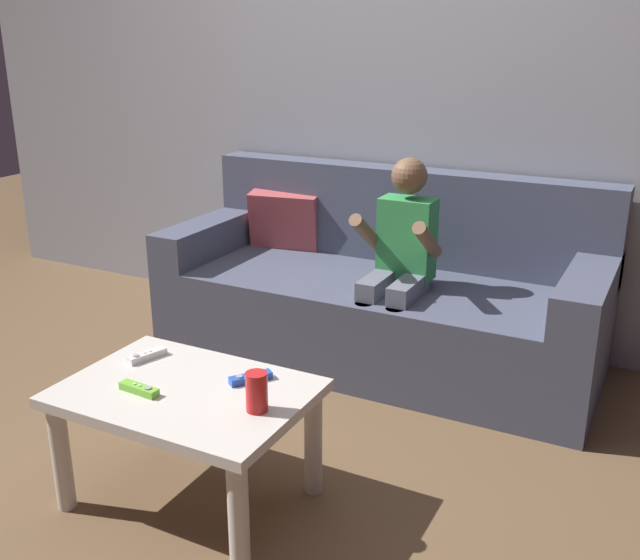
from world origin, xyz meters
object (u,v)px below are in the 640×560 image
at_px(couch, 380,296).
at_px(game_remote_lime_near_edge, 139,389).
at_px(game_remote_white_center, 146,356).
at_px(soda_can, 257,392).
at_px(coffee_table, 187,409).
at_px(person_seated_on_couch, 399,259).
at_px(game_remote_blue_far_corner, 251,378).

distance_m(couch, game_remote_lime_near_edge, 1.46).
height_order(game_remote_white_center, soda_can, soda_can).
xyz_separation_m(coffee_table, game_remote_white_center, (-0.25, 0.11, 0.08)).
bearing_deg(couch, soda_can, -82.57).
bearing_deg(game_remote_lime_near_edge, game_remote_white_center, 125.16).
bearing_deg(game_remote_white_center, soda_can, -13.62).
relative_size(game_remote_lime_near_edge, soda_can, 1.17).
xyz_separation_m(coffee_table, soda_can, (0.28, -0.02, 0.13)).
height_order(couch, person_seated_on_couch, person_seated_on_couch).
bearing_deg(couch, game_remote_white_center, -105.70).
xyz_separation_m(game_remote_blue_far_corner, soda_can, (0.12, -0.15, 0.05)).
bearing_deg(game_remote_white_center, couch, 74.30).
xyz_separation_m(couch, coffee_table, (-0.10, -1.35, 0.04)).
relative_size(game_remote_blue_far_corner, soda_can, 1.10).
height_order(person_seated_on_couch, game_remote_blue_far_corner, person_seated_on_couch).
bearing_deg(coffee_table, soda_can, -3.14).
bearing_deg(game_remote_white_center, person_seated_on_couch, 64.32).
bearing_deg(couch, game_remote_lime_near_edge, -98.16).
relative_size(couch, coffee_table, 2.59).
xyz_separation_m(person_seated_on_couch, game_remote_lime_near_edge, (-0.36, -1.25, -0.13)).
bearing_deg(person_seated_on_couch, couch, 130.38).
distance_m(game_remote_white_center, game_remote_blue_far_corner, 0.41).
distance_m(coffee_table, game_remote_blue_far_corner, 0.22).
bearing_deg(game_remote_lime_near_edge, person_seated_on_couch, 73.79).
distance_m(person_seated_on_couch, game_remote_white_center, 1.18).
distance_m(person_seated_on_couch, coffee_table, 1.21).
bearing_deg(coffee_table, couch, 85.89).
distance_m(person_seated_on_couch, game_remote_blue_far_corner, 1.04).
height_order(coffee_table, game_remote_lime_near_edge, game_remote_lime_near_edge).
bearing_deg(soda_can, coffee_table, 176.86).
xyz_separation_m(coffee_table, game_remote_lime_near_edge, (-0.11, -0.09, 0.08)).
relative_size(person_seated_on_couch, coffee_table, 1.25).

